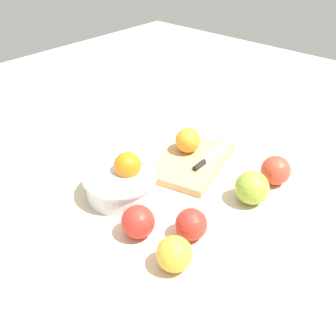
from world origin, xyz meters
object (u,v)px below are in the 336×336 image
object	(u,v)px
apple_front_right_2	(252,188)
knife	(206,160)
bowl	(121,181)
apple_front_left_2	(174,254)
cutting_board	(191,161)
apple_front_left	(191,224)
apple_front_right	(276,170)
apple_front_left_3	(138,222)
orange_on_board	(188,140)

from	to	relation	value
apple_front_right_2	knife	bearing A→B (deg)	75.55
bowl	apple_front_left_2	world-z (taller)	bowl
cutting_board	apple_front_right_2	size ratio (longest dim) A/B	3.07
apple_front_left	apple_front_right_2	size ratio (longest dim) A/B	0.85
apple_front_right	apple_front_left	bearing A→B (deg)	172.47
cutting_board	apple_front_right_2	bearing A→B (deg)	-97.74
apple_front_left	bowl	bearing A→B (deg)	89.35
bowl	apple_front_right	distance (m)	0.39
bowl	apple_front_left_3	xyz separation A→B (m)	(-0.07, -0.13, -0.00)
orange_on_board	apple_front_left	world-z (taller)	orange_on_board
apple_front_right	knife	bearing A→B (deg)	110.48
apple_front_left	apple_front_right_2	bearing A→B (deg)	-9.99
apple_front_left_2	apple_front_left_3	world-z (taller)	apple_front_left_3
apple_front_right	apple_front_left_3	size ratio (longest dim) A/B	1.04
knife	apple_front_left_3	xyz separation A→B (m)	(-0.30, -0.04, 0.01)
knife	apple_front_left_3	world-z (taller)	apple_front_left_3
cutting_board	apple_front_right_2	world-z (taller)	apple_front_right_2
apple_front_left	apple_front_left_2	size ratio (longest dim) A/B	0.97
knife	apple_front_left_2	world-z (taller)	apple_front_left_2
knife	apple_front_right	xyz separation A→B (m)	(0.06, -0.17, 0.01)
apple_front_right	orange_on_board	bearing A→B (deg)	102.83
knife	apple_front_right	bearing A→B (deg)	-69.52
apple_front_right_2	apple_front_left_2	distance (m)	0.27
apple_front_left_3	orange_on_board	bearing A→B (deg)	20.54
bowl	apple_front_left	world-z (taller)	bowl
bowl	apple_front_left	size ratio (longest dim) A/B	2.60
apple_front_left	apple_front_left_3	distance (m)	0.11
knife	cutting_board	bearing A→B (deg)	109.38
orange_on_board	apple_front_left_2	size ratio (longest dim) A/B	0.98
bowl	orange_on_board	world-z (taller)	bowl
apple_front_left	apple_front_left_2	xyz separation A→B (m)	(-0.09, -0.03, 0.00)
orange_on_board	apple_front_left	size ratio (longest dim) A/B	1.01
bowl	apple_front_right	world-z (taller)	bowl
cutting_board	apple_front_left_3	bearing A→B (deg)	-163.64
cutting_board	orange_on_board	bearing A→B (deg)	54.49
bowl	orange_on_board	xyz separation A→B (m)	(0.23, -0.02, 0.02)
apple_front_right_2	apple_front_left_2	world-z (taller)	apple_front_right_2
cutting_board	knife	size ratio (longest dim) A/B	1.59
cutting_board	orange_on_board	distance (m)	0.06
knife	apple_front_left_2	xyz separation A→B (m)	(-0.31, -0.16, 0.01)
apple_front_left_3	apple_front_right_2	bearing A→B (deg)	-25.16
bowl	apple_front_left_2	distance (m)	0.26
apple_front_left	apple_front_right	xyz separation A→B (m)	(0.29, -0.04, 0.00)
cutting_board	knife	bearing A→B (deg)	-70.62
cutting_board	apple_front_left	world-z (taller)	apple_front_left
apple_front_right_2	apple_front_left_3	size ratio (longest dim) A/B	1.12
bowl	apple_front_left_2	bearing A→B (deg)	-109.86
apple_front_left	apple_front_left_3	xyz separation A→B (m)	(-0.07, 0.09, 0.00)
cutting_board	apple_front_left_3	distance (m)	0.30
bowl	knife	world-z (taller)	bowl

